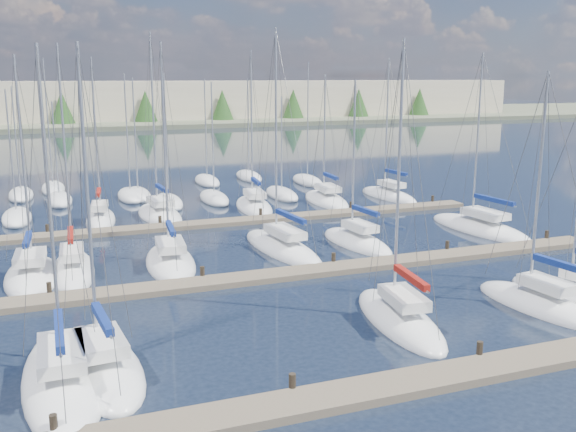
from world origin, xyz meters
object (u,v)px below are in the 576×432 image
object	(u,v)px
sailboat_p	(254,206)
sailboat_m	(480,228)
sailboat_h	(32,276)
sailboat_n	(101,219)
sailboat_r	(389,195)
sailboat_d	(399,319)
sailboat_o	(160,214)
sailboat_q	(326,200)
sailboat_c	(102,367)
sailboat_l	(357,242)
sailboat_j	(170,262)
sailboat_b	(63,378)
sailboat_i	(73,270)
sailboat_k	(282,248)
sailboat_e	(539,305)

from	to	relation	value
sailboat_p	sailboat_m	distance (m)	18.97
sailboat_h	sailboat_n	bearing A→B (deg)	73.22
sailboat_r	sailboat_d	size ratio (longest dim) A/B	1.00
sailboat_o	sailboat_d	bearing A→B (deg)	-80.65
sailboat_q	sailboat_r	bearing A→B (deg)	3.58
sailboat_d	sailboat_h	xyz separation A→B (m)	(-16.02, 13.06, -0.01)
sailboat_r	sailboat_q	distance (m)	6.39
sailboat_r	sailboat_c	bearing A→B (deg)	-140.65
sailboat_q	sailboat_l	bearing A→B (deg)	-102.05
sailboat_c	sailboat_j	xyz separation A→B (m)	(5.12, 13.39, 0.00)
sailboat_m	sailboat_l	bearing A→B (deg)	176.88
sailboat_b	sailboat_r	xyz separation A→B (m)	(29.80, 28.56, 0.02)
sailboat_i	sailboat_r	bearing A→B (deg)	29.02
sailboat_h	sailboat_p	bearing A→B (deg)	41.99
sailboat_c	sailboat_b	xyz separation A→B (m)	(-1.41, -0.38, -0.01)
sailboat_b	sailboat_k	size ratio (longest dim) A/B	0.88
sailboat_d	sailboat_r	bearing A→B (deg)	68.38
sailboat_c	sailboat_q	size ratio (longest dim) A/B	1.09
sailboat_o	sailboat_e	distance (m)	30.94
sailboat_b	sailboat_e	xyz separation A→B (m)	(22.16, -0.01, 0.02)
sailboat_h	sailboat_d	bearing A→B (deg)	-36.39
sailboat_m	sailboat_h	bearing A→B (deg)	175.74
sailboat_c	sailboat_m	distance (m)	31.55
sailboat_q	sailboat_j	xyz separation A→B (m)	(-16.87, -14.84, 0.01)
sailboat_i	sailboat_h	bearing A→B (deg)	-169.75
sailboat_n	sailboat_d	size ratio (longest dim) A/B	0.99
sailboat_l	sailboat_m	bearing A→B (deg)	-3.42
sailboat_m	sailboat_q	bearing A→B (deg)	108.12
sailboat_b	sailboat_i	distance (m)	14.15
sailboat_n	sailboat_b	distance (m)	27.57
sailboat_h	sailboat_r	bearing A→B (deg)	28.20
sailboat_c	sailboat_e	xyz separation A→B (m)	(20.74, -0.39, 0.01)
sailboat_q	sailboat_o	size ratio (longest dim) A/B	0.79
sailboat_h	sailboat_i	bearing A→B (deg)	10.63
sailboat_r	sailboat_l	size ratio (longest dim) A/B	1.16
sailboat_p	sailboat_k	xyz separation A→B (m)	(-2.43, -13.71, -0.00)
sailboat_c	sailboat_l	bearing A→B (deg)	32.22
sailboat_j	sailboat_m	xyz separation A→B (m)	(23.06, 0.80, -0.01)
sailboat_q	sailboat_e	size ratio (longest dim) A/B	0.99
sailboat_r	sailboat_o	size ratio (longest dim) A/B	0.88
sailboat_c	sailboat_m	size ratio (longest dim) A/B	0.97
sailboat_p	sailboat_c	distance (m)	31.61
sailboat_n	sailboat_d	xyz separation A→B (m)	(11.21, -26.59, -0.01)
sailboat_l	sailboat_k	world-z (taller)	sailboat_k
sailboat_o	sailboat_m	bearing A→B (deg)	-35.74
sailboat_o	sailboat_e	xyz separation A→B (m)	(13.96, -27.61, -0.00)
sailboat_r	sailboat_b	bearing A→B (deg)	-141.66
sailboat_l	sailboat_d	distance (m)	14.09
sailboat_d	sailboat_h	bearing A→B (deg)	147.59
sailboat_n	sailboat_q	xyz separation A→B (m)	(19.85, 1.26, -0.03)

